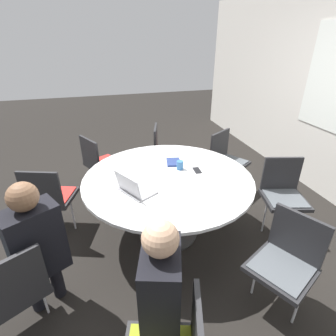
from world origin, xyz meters
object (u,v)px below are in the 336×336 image
object	(u,v)px
chair_5	(164,149)
coffee_cup	(180,165)
chair_0	(11,289)
person_1	(159,291)
cell_phone	(197,170)
chair_7	(49,195)
spiral_notebook	(173,162)
chair_3	(283,191)
chair_6	(100,161)
chair_2	(287,258)
person_0	(36,243)
chair_4	(226,157)
laptop	(134,188)

from	to	relation	value
chair_5	coffee_cup	bearing A→B (deg)	10.09
chair_0	person_1	size ratio (longest dim) A/B	0.71
chair_5	cell_phone	world-z (taller)	chair_5
chair_7	spiral_notebook	world-z (taller)	chair_7
chair_3	chair_6	world-z (taller)	same
chair_2	spiral_notebook	size ratio (longest dim) A/B	3.59
person_0	cell_phone	world-z (taller)	person_0
chair_4	cell_phone	xyz separation A→B (m)	(0.67, -0.71, 0.23)
spiral_notebook	coffee_cup	distance (m)	0.17
chair_2	chair_7	distance (m)	2.35
chair_2	chair_7	bearing A→B (deg)	25.12
chair_5	laptop	size ratio (longest dim) A/B	2.10
chair_3	person_0	distance (m)	2.45
chair_5	coffee_cup	size ratio (longest dim) A/B	8.84
chair_0	cell_phone	bearing A→B (deg)	-1.77
chair_7	spiral_notebook	size ratio (longest dim) A/B	3.59
chair_6	chair_3	bearing A→B (deg)	26.40
coffee_cup	chair_5	bearing A→B (deg)	173.92
chair_0	chair_3	distance (m)	2.64
spiral_notebook	person_0	bearing A→B (deg)	-54.40
chair_6	chair_7	bearing A→B (deg)	-65.61
chair_4	person_1	bearing A→B (deg)	22.36
chair_7	cell_phone	size ratio (longest dim) A/B	5.87
chair_4	chair_7	size ratio (longest dim) A/B	1.00
person_1	laptop	bearing A→B (deg)	16.12
chair_6	chair_4	bearing A→B (deg)	49.41
chair_0	chair_3	size ratio (longest dim) A/B	1.00
chair_5	person_1	world-z (taller)	person_1
chair_2	person_0	world-z (taller)	person_0
chair_6	coffee_cup	bearing A→B (deg)	12.68
person_1	chair_2	bearing A→B (deg)	-63.72
coffee_cup	chair_6	bearing A→B (deg)	-138.73
chair_2	chair_6	bearing A→B (deg)	3.78
person_1	cell_phone	size ratio (longest dim) A/B	8.30
chair_7	laptop	xyz separation A→B (m)	(0.56, 0.84, 0.28)
chair_0	cell_phone	world-z (taller)	chair_0
chair_2	coffee_cup	world-z (taller)	chair_2
person_0	person_1	xyz separation A→B (m)	(0.62, 0.76, 0.00)
chair_5	person_0	bearing A→B (deg)	-21.54
laptop	chair_7	bearing A→B (deg)	26.56
chair_7	coffee_cup	xyz separation A→B (m)	(0.22, 1.39, 0.27)
chair_5	spiral_notebook	xyz separation A→B (m)	(0.94, -0.14, 0.24)
chair_2	chair_4	xyz separation A→B (m)	(-1.81, 0.41, 0.00)
chair_0	coffee_cup	bearing A→B (deg)	3.08
chair_6	cell_phone	distance (m)	1.46
chair_5	person_0	xyz separation A→B (m)	(1.88, -1.45, 0.20)
chair_4	chair_6	size ratio (longest dim) A/B	1.00
person_1	cell_phone	distance (m)	1.51
person_0	coffee_cup	xyz separation A→B (m)	(-0.77, 1.33, 0.08)
cell_phone	chair_3	bearing A→B (deg)	71.52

